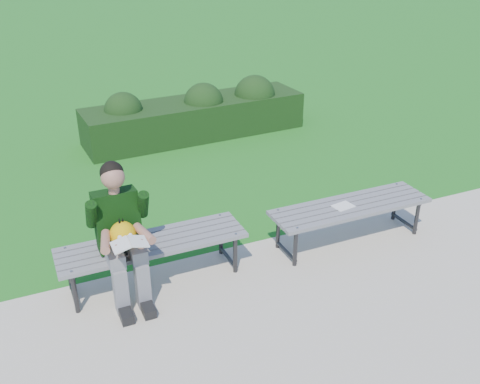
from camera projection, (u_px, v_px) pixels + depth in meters
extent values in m
plane|color=#29661C|center=(246.00, 245.00, 5.91)|extent=(80.00, 80.00, 0.00)
cube|color=#A89A8B|center=(333.00, 346.00, 4.47)|extent=(30.00, 3.50, 0.02)
cube|color=#0E3B0D|center=(196.00, 118.00, 8.90)|extent=(3.72, 1.12, 0.60)
sphere|color=#0E3B0D|center=(124.00, 111.00, 8.36)|extent=(0.64, 0.64, 0.61)
sphere|color=#0E3B0D|center=(204.00, 103.00, 8.77)|extent=(0.69, 0.69, 0.65)
sphere|color=#0E3B0D|center=(255.00, 96.00, 9.14)|extent=(0.74, 0.74, 0.70)
cube|color=gray|center=(159.00, 254.00, 4.94)|extent=(1.80, 0.08, 0.04)
cube|color=gray|center=(155.00, 248.00, 5.02)|extent=(1.80, 0.08, 0.04)
cube|color=gray|center=(152.00, 243.00, 5.11)|extent=(1.80, 0.08, 0.04)
cube|color=gray|center=(150.00, 238.00, 5.19)|extent=(1.80, 0.09, 0.04)
cube|color=gray|center=(147.00, 233.00, 5.28)|extent=(1.80, 0.09, 0.04)
cylinder|color=#2D2D30|center=(75.00, 294.00, 4.77)|extent=(0.04, 0.04, 0.41)
cylinder|color=#2D2D30|center=(69.00, 271.00, 5.08)|extent=(0.04, 0.04, 0.41)
cylinder|color=#2D2D30|center=(69.00, 265.00, 4.84)|extent=(0.04, 0.42, 0.04)
cylinder|color=#2D2D30|center=(74.00, 295.00, 4.99)|extent=(0.04, 0.42, 0.04)
cylinder|color=gray|center=(71.00, 271.00, 4.64)|extent=(0.02, 0.02, 0.01)
cylinder|color=gray|center=(65.00, 248.00, 4.98)|extent=(0.02, 0.02, 0.01)
cylinder|color=#2D2D30|center=(235.00, 255.00, 5.33)|extent=(0.04, 0.04, 0.41)
cylinder|color=#2D2D30|center=(221.00, 236.00, 5.64)|extent=(0.04, 0.04, 0.41)
cylinder|color=#2D2D30|center=(228.00, 230.00, 5.41)|extent=(0.04, 0.42, 0.04)
cylinder|color=#2D2D30|center=(228.00, 257.00, 5.55)|extent=(0.04, 0.42, 0.04)
cylinder|color=gray|center=(236.00, 234.00, 5.21)|extent=(0.02, 0.02, 0.01)
cylinder|color=gray|center=(220.00, 215.00, 5.55)|extent=(0.02, 0.02, 0.01)
cube|color=gray|center=(362.00, 215.00, 5.61)|extent=(1.80, 0.08, 0.04)
cube|color=gray|center=(356.00, 210.00, 5.69)|extent=(1.80, 0.08, 0.04)
cube|color=gray|center=(351.00, 206.00, 5.78)|extent=(1.80, 0.08, 0.04)
cube|color=gray|center=(345.00, 202.00, 5.86)|extent=(1.80, 0.08, 0.04)
cube|color=gray|center=(340.00, 198.00, 5.95)|extent=(1.80, 0.09, 0.04)
cylinder|color=#2D2D30|center=(295.00, 248.00, 5.44)|extent=(0.04, 0.04, 0.41)
cylinder|color=#2D2D30|center=(278.00, 231.00, 5.75)|extent=(0.04, 0.04, 0.41)
cylinder|color=#2D2D30|center=(287.00, 224.00, 5.51)|extent=(0.04, 0.42, 0.04)
cylinder|color=#2D2D30|center=(286.00, 251.00, 5.66)|extent=(0.04, 0.42, 0.04)
cylinder|color=gray|center=(297.00, 228.00, 5.31)|extent=(0.02, 0.02, 0.01)
cylinder|color=gray|center=(278.00, 210.00, 5.65)|extent=(0.02, 0.02, 0.01)
cylinder|color=#2D2D30|center=(417.00, 218.00, 6.01)|extent=(0.04, 0.04, 0.41)
cylinder|color=#2D2D30|center=(395.00, 204.00, 6.32)|extent=(0.04, 0.04, 0.41)
cylinder|color=#2D2D30|center=(408.00, 196.00, 6.08)|extent=(0.04, 0.42, 0.04)
cylinder|color=#2D2D30|center=(404.00, 222.00, 6.23)|extent=(0.04, 0.42, 0.04)
cylinder|color=gray|center=(421.00, 199.00, 5.88)|extent=(0.02, 0.02, 0.01)
cylinder|color=gray|center=(397.00, 184.00, 6.22)|extent=(0.02, 0.02, 0.01)
cube|color=slate|center=(113.00, 253.00, 4.79)|extent=(0.14, 0.42, 0.13)
cube|color=slate|center=(135.00, 248.00, 4.86)|extent=(0.14, 0.42, 0.13)
cube|color=slate|center=(121.00, 291.00, 4.77)|extent=(0.12, 0.13, 0.45)
cube|color=slate|center=(143.00, 285.00, 4.85)|extent=(0.12, 0.13, 0.45)
cube|color=black|center=(125.00, 313.00, 4.77)|extent=(0.11, 0.26, 0.09)
cube|color=black|center=(147.00, 307.00, 4.84)|extent=(0.11, 0.26, 0.09)
cube|color=black|center=(117.00, 220.00, 4.90)|extent=(0.40, 0.30, 0.59)
cylinder|color=#A66C5A|center=(114.00, 190.00, 4.74)|extent=(0.10, 0.10, 0.08)
sphere|color=#A66C5A|center=(113.00, 177.00, 4.66)|extent=(0.21, 0.21, 0.21)
sphere|color=black|center=(112.00, 173.00, 4.67)|extent=(0.21, 0.21, 0.21)
cylinder|color=black|center=(91.00, 214.00, 4.66)|extent=(0.10, 0.21, 0.30)
cylinder|color=black|center=(143.00, 204.00, 4.83)|extent=(0.10, 0.21, 0.30)
cylinder|color=#A66C5A|center=(106.00, 242.00, 4.58)|extent=(0.14, 0.31, 0.08)
cylinder|color=#A66C5A|center=(144.00, 233.00, 4.70)|extent=(0.14, 0.31, 0.08)
sphere|color=#A66C5A|center=(118.00, 249.00, 4.47)|extent=(0.09, 0.09, 0.09)
sphere|color=#A66C5A|center=(141.00, 244.00, 4.54)|extent=(0.09, 0.09, 0.09)
sphere|color=gold|center=(123.00, 234.00, 4.73)|extent=(0.23, 0.23, 0.23)
cone|color=#E84E18|center=(126.00, 241.00, 4.64)|extent=(0.07, 0.07, 0.07)
cone|color=black|center=(119.00, 221.00, 4.67)|extent=(0.03, 0.04, 0.07)
cone|color=black|center=(123.00, 220.00, 4.69)|extent=(0.03, 0.04, 0.06)
sphere|color=white|center=(120.00, 238.00, 4.62)|extent=(0.04, 0.04, 0.04)
sphere|color=white|center=(130.00, 235.00, 4.65)|extent=(0.04, 0.04, 0.04)
cube|color=white|center=(121.00, 245.00, 4.44)|extent=(0.15, 0.20, 0.05)
cube|color=white|center=(138.00, 241.00, 4.50)|extent=(0.15, 0.20, 0.05)
cube|color=white|center=(343.00, 206.00, 5.73)|extent=(0.24, 0.19, 0.01)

